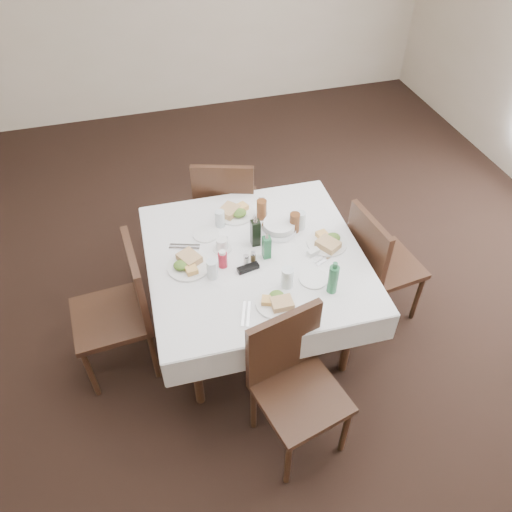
% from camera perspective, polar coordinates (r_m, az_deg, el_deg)
% --- Properties ---
extents(ground_plane, '(7.00, 7.00, 0.00)m').
position_cam_1_polar(ground_plane, '(3.95, 1.14, -6.20)').
color(ground_plane, black).
extents(room_shell, '(6.04, 7.04, 2.80)m').
position_cam_1_polar(room_shell, '(2.86, 1.63, 16.40)').
color(room_shell, beige).
rests_on(room_shell, ground).
extents(dining_table, '(1.45, 1.45, 0.76)m').
position_cam_1_polar(dining_table, '(3.33, -0.10, -0.84)').
color(dining_table, '#311F0E').
rests_on(dining_table, ground).
extents(chair_north, '(0.59, 0.59, 0.99)m').
position_cam_1_polar(chair_north, '(4.03, -3.52, 6.06)').
color(chair_north, '#311F0E').
rests_on(chair_north, ground).
extents(chair_south, '(0.56, 0.56, 0.98)m').
position_cam_1_polar(chair_south, '(2.94, 4.22, -13.57)').
color(chair_south, '#311F0E').
rests_on(chair_south, ground).
extents(chair_east, '(0.51, 0.51, 0.97)m').
position_cam_1_polar(chair_east, '(3.65, 13.63, -0.48)').
color(chair_east, '#311F0E').
rests_on(chair_east, ground).
extents(chair_west, '(0.51, 0.51, 1.01)m').
position_cam_1_polar(chair_west, '(3.34, -14.93, -5.35)').
color(chair_west, '#311F0E').
rests_on(chair_west, ground).
extents(meal_north, '(0.28, 0.28, 0.06)m').
position_cam_1_polar(meal_north, '(3.59, -2.45, 5.07)').
color(meal_north, white).
rests_on(meal_north, dining_table).
extents(meal_south, '(0.24, 0.24, 0.05)m').
position_cam_1_polar(meal_south, '(2.98, 2.42, -5.24)').
color(meal_south, white).
rests_on(meal_south, dining_table).
extents(meal_east, '(0.27, 0.27, 0.06)m').
position_cam_1_polar(meal_east, '(3.38, 8.22, 1.63)').
color(meal_east, white).
rests_on(meal_east, dining_table).
extents(meal_west, '(0.28, 0.28, 0.06)m').
position_cam_1_polar(meal_west, '(3.22, -7.80, -0.89)').
color(meal_west, white).
rests_on(meal_west, dining_table).
extents(side_plate_a, '(0.18, 0.18, 0.01)m').
position_cam_1_polar(side_plate_a, '(3.44, -5.76, 2.53)').
color(side_plate_a, white).
rests_on(side_plate_a, dining_table).
extents(side_plate_b, '(0.18, 0.18, 0.01)m').
position_cam_1_polar(side_plate_b, '(3.14, 6.57, -2.59)').
color(side_plate_b, white).
rests_on(side_plate_b, dining_table).
extents(water_n, '(0.07, 0.07, 0.12)m').
position_cam_1_polar(water_n, '(3.48, -4.14, 4.30)').
color(water_n, silver).
rests_on(water_n, dining_table).
extents(water_s, '(0.07, 0.07, 0.14)m').
position_cam_1_polar(water_s, '(3.04, 3.60, -2.49)').
color(water_s, silver).
rests_on(water_s, dining_table).
extents(water_e, '(0.07, 0.07, 0.13)m').
position_cam_1_polar(water_e, '(3.46, 5.07, 4.07)').
color(water_e, silver).
rests_on(water_e, dining_table).
extents(water_w, '(0.07, 0.07, 0.13)m').
position_cam_1_polar(water_w, '(3.11, -5.01, -1.49)').
color(water_w, silver).
rests_on(water_w, dining_table).
extents(iced_tea_a, '(0.07, 0.07, 0.15)m').
position_cam_1_polar(iced_tea_a, '(3.53, 0.65, 5.34)').
color(iced_tea_a, brown).
rests_on(iced_tea_a, dining_table).
extents(iced_tea_b, '(0.07, 0.07, 0.15)m').
position_cam_1_polar(iced_tea_b, '(3.43, 4.43, 3.84)').
color(iced_tea_b, brown).
rests_on(iced_tea_b, dining_table).
extents(bread_basket, '(0.24, 0.24, 0.08)m').
position_cam_1_polar(bread_basket, '(3.44, 2.65, 3.30)').
color(bread_basket, silver).
rests_on(bread_basket, dining_table).
extents(oil_cruet_dark, '(0.06, 0.06, 0.25)m').
position_cam_1_polar(oil_cruet_dark, '(3.29, -0.06, 2.78)').
color(oil_cruet_dark, black).
rests_on(oil_cruet_dark, dining_table).
extents(oil_cruet_green, '(0.05, 0.05, 0.21)m').
position_cam_1_polar(oil_cruet_green, '(3.21, 1.22, 1.10)').
color(oil_cruet_green, '#24693D').
rests_on(oil_cruet_green, dining_table).
extents(ketchup_bottle, '(0.06, 0.06, 0.13)m').
position_cam_1_polar(ketchup_bottle, '(3.17, -3.83, -0.36)').
color(ketchup_bottle, '#AA1B2D').
rests_on(ketchup_bottle, dining_table).
extents(salt_shaker, '(0.03, 0.03, 0.08)m').
position_cam_1_polar(salt_shaker, '(3.19, -1.11, -0.45)').
color(salt_shaker, white).
rests_on(salt_shaker, dining_table).
extents(pepper_shaker, '(0.03, 0.03, 0.08)m').
position_cam_1_polar(pepper_shaker, '(3.21, -0.33, -0.10)').
color(pepper_shaker, '#44361D').
rests_on(pepper_shaker, dining_table).
extents(coffee_mug, '(0.12, 0.12, 0.09)m').
position_cam_1_polar(coffee_mug, '(3.30, -3.88, 1.30)').
color(coffee_mug, white).
rests_on(coffee_mug, dining_table).
extents(sunglasses, '(0.15, 0.07, 0.03)m').
position_cam_1_polar(sunglasses, '(3.17, -0.91, -1.38)').
color(sunglasses, black).
rests_on(sunglasses, dining_table).
extents(green_bottle, '(0.06, 0.06, 0.23)m').
position_cam_1_polar(green_bottle, '(3.02, 8.81, -2.60)').
color(green_bottle, '#24693D').
rests_on(green_bottle, dining_table).
extents(sugar_caddy, '(0.09, 0.07, 0.04)m').
position_cam_1_polar(sugar_caddy, '(3.29, 6.55, 0.45)').
color(sugar_caddy, white).
rests_on(sugar_caddy, dining_table).
extents(cutlery_n, '(0.08, 0.20, 0.01)m').
position_cam_1_polar(cutlery_n, '(3.67, 0.77, 5.74)').
color(cutlery_n, silver).
rests_on(cutlery_n, dining_table).
extents(cutlery_s, '(0.11, 0.20, 0.01)m').
position_cam_1_polar(cutlery_s, '(2.94, -1.15, -6.63)').
color(cutlery_s, silver).
rests_on(cutlery_s, dining_table).
extents(cutlery_e, '(0.21, 0.13, 0.01)m').
position_cam_1_polar(cutlery_e, '(3.29, 8.08, -0.10)').
color(cutlery_e, silver).
rests_on(cutlery_e, dining_table).
extents(cutlery_w, '(0.21, 0.11, 0.01)m').
position_cam_1_polar(cutlery_w, '(3.37, -8.16, 1.06)').
color(cutlery_w, silver).
rests_on(cutlery_w, dining_table).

